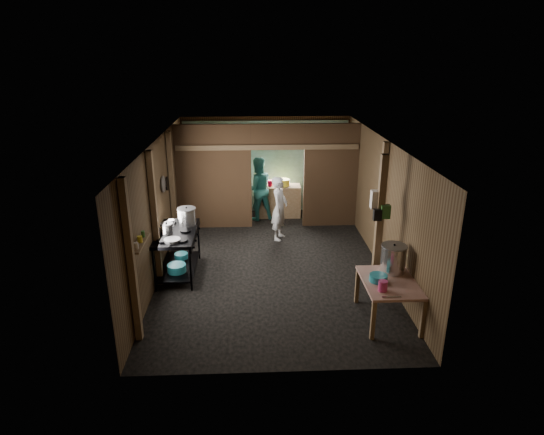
{
  "coord_description": "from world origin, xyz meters",
  "views": [
    {
      "loc": [
        -0.39,
        -8.76,
        4.23
      ],
      "look_at": [
        0.0,
        -0.2,
        1.1
      ],
      "focal_mm": 30.23,
      "sensor_mm": 36.0,
      "label": 1
    }
  ],
  "objects_px": {
    "stove_pot_large": "(187,217)",
    "pink_bucket": "(383,286)",
    "gas_range": "(178,253)",
    "cook": "(279,208)",
    "prep_table": "(388,300)",
    "yellow_tub": "(284,182)",
    "stock_pot": "(393,259)"
  },
  "relations": [
    {
      "from": "prep_table",
      "to": "cook",
      "type": "xyz_separation_m",
      "value": [
        -1.58,
        3.57,
        0.41
      ]
    },
    {
      "from": "prep_table",
      "to": "cook",
      "type": "bearing_deg",
      "value": 113.91
    },
    {
      "from": "prep_table",
      "to": "stove_pot_large",
      "type": "distance_m",
      "value": 4.23
    },
    {
      "from": "pink_bucket",
      "to": "gas_range",
      "type": "bearing_deg",
      "value": 148.7
    },
    {
      "from": "gas_range",
      "to": "cook",
      "type": "relative_size",
      "value": 1.02
    },
    {
      "from": "stove_pot_large",
      "to": "pink_bucket",
      "type": "height_order",
      "value": "stove_pot_large"
    },
    {
      "from": "pink_bucket",
      "to": "cook",
      "type": "xyz_separation_m",
      "value": [
        -1.37,
        3.88,
        -0.03
      ]
    },
    {
      "from": "stock_pot",
      "to": "pink_bucket",
      "type": "bearing_deg",
      "value": -117.85
    },
    {
      "from": "stove_pot_large",
      "to": "yellow_tub",
      "type": "relative_size",
      "value": 1.16
    },
    {
      "from": "stock_pot",
      "to": "stove_pot_large",
      "type": "bearing_deg",
      "value": 153.19
    },
    {
      "from": "stove_pot_large",
      "to": "stock_pot",
      "type": "relative_size",
      "value": 0.74
    },
    {
      "from": "stove_pot_large",
      "to": "yellow_tub",
      "type": "distance_m",
      "value": 3.69
    },
    {
      "from": "prep_table",
      "to": "gas_range",
      "type": "bearing_deg",
      "value": 153.89
    },
    {
      "from": "pink_bucket",
      "to": "cook",
      "type": "bearing_deg",
      "value": 109.49
    },
    {
      "from": "gas_range",
      "to": "pink_bucket",
      "type": "bearing_deg",
      "value": -31.3
    },
    {
      "from": "gas_range",
      "to": "stove_pot_large",
      "type": "distance_m",
      "value": 0.75
    },
    {
      "from": "stove_pot_large",
      "to": "yellow_tub",
      "type": "xyz_separation_m",
      "value": [
        2.17,
        2.98,
        -0.14
      ]
    },
    {
      "from": "stove_pot_large",
      "to": "cook",
      "type": "relative_size",
      "value": 0.25
    },
    {
      "from": "gas_range",
      "to": "yellow_tub",
      "type": "height_order",
      "value": "yellow_tub"
    },
    {
      "from": "stock_pot",
      "to": "pink_bucket",
      "type": "height_order",
      "value": "stock_pot"
    },
    {
      "from": "prep_table",
      "to": "stock_pot",
      "type": "height_order",
      "value": "stock_pot"
    },
    {
      "from": "stove_pot_large",
      "to": "cook",
      "type": "height_order",
      "value": "cook"
    },
    {
      "from": "stove_pot_large",
      "to": "cook",
      "type": "bearing_deg",
      "value": 35.17
    },
    {
      "from": "stove_pot_large",
      "to": "stock_pot",
      "type": "distance_m",
      "value": 4.12
    },
    {
      "from": "pink_bucket",
      "to": "stove_pot_large",
      "type": "bearing_deg",
      "value": 143.07
    },
    {
      "from": "gas_range",
      "to": "stock_pot",
      "type": "bearing_deg",
      "value": -21.08
    },
    {
      "from": "prep_table",
      "to": "yellow_tub",
      "type": "relative_size",
      "value": 3.7
    },
    {
      "from": "gas_range",
      "to": "stock_pot",
      "type": "relative_size",
      "value": 3.07
    },
    {
      "from": "gas_range",
      "to": "cook",
      "type": "height_order",
      "value": "cook"
    },
    {
      "from": "gas_range",
      "to": "prep_table",
      "type": "height_order",
      "value": "gas_range"
    },
    {
      "from": "gas_range",
      "to": "stock_pot",
      "type": "xyz_separation_m",
      "value": [
        3.84,
        -1.48,
        0.48
      ]
    },
    {
      "from": "gas_range",
      "to": "stove_pot_large",
      "type": "xyz_separation_m",
      "value": [
        0.17,
        0.37,
        0.62
      ]
    }
  ]
}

